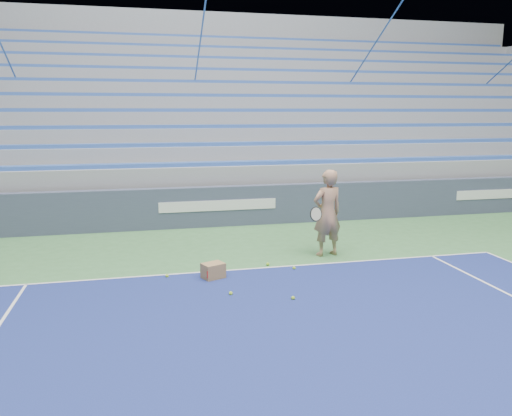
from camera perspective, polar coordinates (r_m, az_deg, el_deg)
The scene contains 9 objects.
sponsor_barrier at distance 13.74m, azimuth -4.40°, elevation 0.20°, with size 30.00×0.32×1.10m.
bleachers at distance 19.19m, azimuth -7.01°, elevation 8.64°, with size 31.00×9.15×7.30m.
tennis_player at distance 10.91m, azimuth 8.14°, elevation -0.57°, with size 0.99×0.91×1.89m.
ball_box at distance 9.53m, azimuth -4.91°, elevation -7.17°, with size 0.48×0.44×0.30m.
tennis_ball_0 at distance 10.29m, azimuth 1.36°, elevation -6.42°, with size 0.07×0.07×0.07m, color #A3D62B.
tennis_ball_1 at distance 10.07m, azimuth 4.37°, elevation -6.85°, with size 0.07×0.07×0.07m, color #A3D62B.
tennis_ball_2 at distance 8.71m, azimuth -2.91°, elevation -9.72°, with size 0.07×0.07×0.07m, color #A3D62B.
tennis_ball_3 at distance 8.52m, azimuth 4.26°, elevation -10.22°, with size 0.07×0.07×0.07m, color #A3D62B.
tennis_ball_4 at distance 9.72m, azimuth -10.13°, elevation -7.65°, with size 0.07×0.07×0.07m, color #A3D62B.
Camera 1 is at (-1.93, 2.52, 3.11)m, focal length 35.00 mm.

